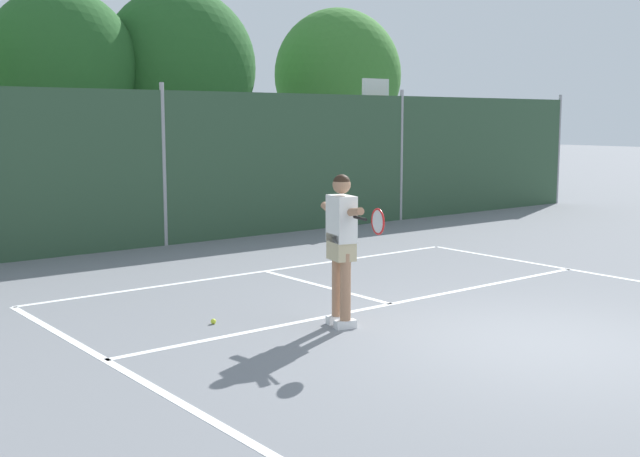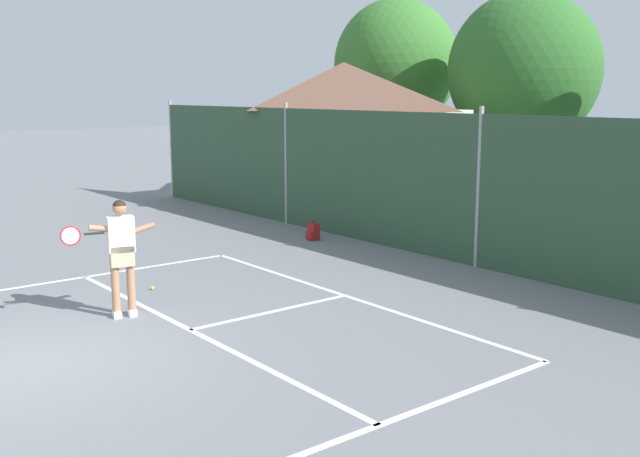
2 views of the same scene
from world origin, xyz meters
name	(u,v)px [view 2 (image 2 of 2)]	position (x,y,z in m)	size (l,w,h in m)	color
ground_plane	(19,368)	(0.00, 0.00, 0.00)	(120.00, 120.00, 0.00)	slate
court_markings	(68,357)	(0.00, 0.65, 0.00)	(8.30, 11.10, 0.01)	white
chainlink_fence	(478,191)	(0.00, 9.00, 1.53)	(26.09, 0.09, 3.21)	#2D4C33
clubhouse_building	(343,132)	(-7.98, 12.25, 2.26)	(6.79, 5.00, 4.37)	silver
tennis_player	(121,247)	(-1.27, 2.00, 1.11)	(0.35, 1.43, 1.85)	silver
tennis_ball	(152,288)	(-2.44, 3.06, 0.03)	(0.07, 0.07, 0.07)	#CCE033
backpack_red	(313,232)	(-4.21, 8.11, 0.19)	(0.29, 0.25, 0.46)	maroon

